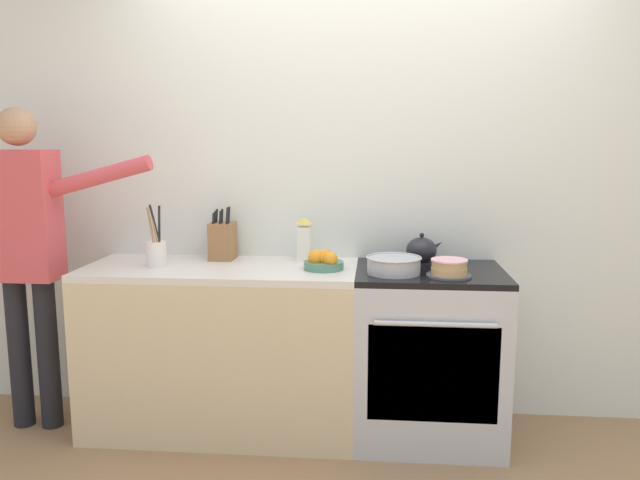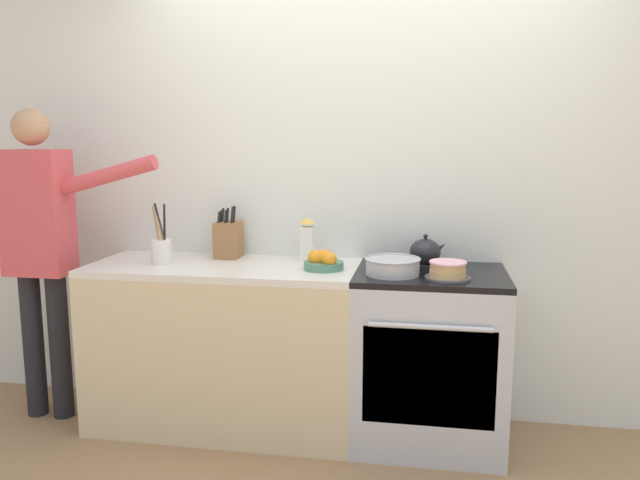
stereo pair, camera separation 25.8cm
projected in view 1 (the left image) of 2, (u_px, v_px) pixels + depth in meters
name	position (u px, v px, depth m)	size (l,w,h in m)	color
ground_plane	(357.00, 460.00, 3.01)	(16.00, 16.00, 0.00)	#93704C
wall_back	(363.00, 183.00, 3.41)	(8.00, 0.04, 2.60)	silver
counter_cabinet	(223.00, 348.00, 3.30)	(1.41, 0.60, 0.88)	beige
stove_range	(428.00, 354.00, 3.20)	(0.74, 0.63, 0.88)	#B7BABF
layer_cake	(449.00, 268.00, 2.98)	(0.21, 0.21, 0.08)	#4C4C51
tea_kettle	(422.00, 250.00, 3.30)	(0.20, 0.16, 0.16)	#232328
mixing_bowl	(394.00, 265.00, 3.05)	(0.27, 0.27, 0.08)	#B7BABF
knife_block	(223.00, 240.00, 3.40)	(0.13, 0.16, 0.29)	olive
utensil_crock	(156.00, 252.00, 3.21)	(0.11, 0.11, 0.33)	silver
fruit_bowl	(323.00, 262.00, 3.14)	(0.20, 0.20, 0.10)	#4C7F66
milk_carton	(304.00, 240.00, 3.35)	(0.07, 0.07, 0.24)	white
person_baker	(27.00, 240.00, 3.23)	(0.94, 0.20, 1.69)	black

